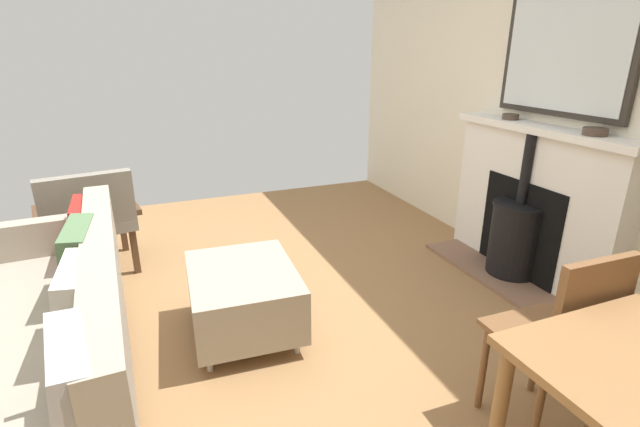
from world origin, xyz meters
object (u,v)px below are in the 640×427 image
Objects in this scene: sofa at (34,346)px; ottoman at (243,295)px; dining_chair_near_fireplace at (566,333)px; mantel_bowl_near at (511,116)px; armchair_accent at (88,216)px; fireplace at (528,213)px; mantel_bowl_far at (595,131)px.

ottoman is at bearing -164.72° from sofa.
dining_chair_near_fireplace reaches higher than sofa.
mantel_bowl_near is 3.15m from armchair_accent.
dining_chair_near_fireplace reaches higher than armchair_accent.
dining_chair_near_fireplace is (1.05, 1.53, -0.60)m from mantel_bowl_near.
sofa is 2.27m from dining_chair_near_fireplace.
sofa is 2.52× the size of ottoman.
mantel_bowl_near is 0.06× the size of sofa.
fireplace is 0.75× the size of sofa.
mantel_bowl_near reaches higher than ottoman.
mantel_bowl_far is 3.19m from sofa.
dining_chair_near_fireplace is at bearing 55.62° from mantel_bowl_near.
fireplace is at bearing -175.45° from sofa.
mantel_bowl_near is 0.84× the size of mantel_bowl_far.
fireplace reaches higher than armchair_accent.
sofa is at bearing -2.68° from mantel_bowl_far.
fireplace is 1.83× the size of armchair_accent.
mantel_bowl_far is 2.30m from ottoman.
armchair_accent reaches higher than ottoman.
sofa reaches higher than ottoman.
mantel_bowl_far is at bearing 90.68° from fireplace.
mantel_bowl_near reaches higher than sofa.
dining_chair_near_fireplace is at bearing 49.79° from fireplace.
mantel_bowl_near is 0.69m from mantel_bowl_far.
ottoman is at bearing -0.79° from fireplace.
mantel_bowl_far is 0.17× the size of armchair_accent.
ottoman is (2.08, -0.03, -0.24)m from fireplace.
dining_chair_near_fireplace is (1.05, 0.84, -0.61)m from mantel_bowl_far.
dining_chair_near_fireplace is at bearing 38.86° from mantel_bowl_far.
ottoman is at bearing -50.62° from dining_chair_near_fireplace.
fireplace is 0.71m from mantel_bowl_near.
mantel_bowl_far reaches higher than mantel_bowl_near.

